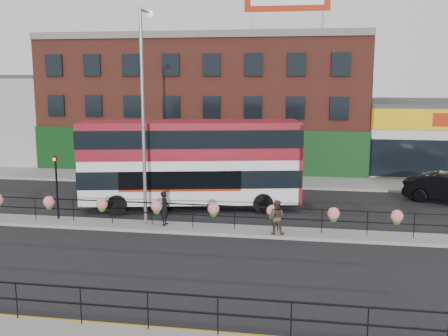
% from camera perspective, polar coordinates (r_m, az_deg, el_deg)
% --- Properties ---
extents(ground, '(120.00, 120.00, 0.00)m').
position_cam_1_polar(ground, '(24.82, -1.14, -6.88)').
color(ground, black).
rests_on(ground, ground).
extents(north_pavement, '(60.00, 4.00, 0.15)m').
position_cam_1_polar(north_pavement, '(36.32, 2.32, -1.34)').
color(north_pavement, gray).
rests_on(north_pavement, ground).
extents(median, '(60.00, 1.60, 0.15)m').
position_cam_1_polar(median, '(24.80, -1.14, -6.72)').
color(median, gray).
rests_on(median, ground).
extents(yellow_line_inner, '(60.00, 0.10, 0.01)m').
position_cam_1_polar(yellow_line_inner, '(16.03, -7.78, -16.76)').
color(yellow_line_inner, gold).
rests_on(yellow_line_inner, ground).
extents(yellow_line_outer, '(60.00, 0.10, 0.01)m').
position_cam_1_polar(yellow_line_outer, '(15.88, -7.98, -17.05)').
color(yellow_line_outer, gold).
rests_on(yellow_line_outer, ground).
extents(brick_building, '(25.00, 12.21, 10.30)m').
position_cam_1_polar(brick_building, '(44.16, -1.53, 7.28)').
color(brick_building, brown).
rests_on(brick_building, ground).
extents(median_railing, '(30.04, 0.56, 1.23)m').
position_cam_1_polar(median_railing, '(24.54, -1.15, -4.54)').
color(median_railing, black).
rests_on(median_railing, median).
extents(south_railing, '(20.04, 0.05, 1.12)m').
position_cam_1_polar(south_railing, '(15.97, -15.36, -13.38)').
color(south_railing, black).
rests_on(south_railing, south_pavement).
extents(double_decker_bus, '(12.18, 5.19, 4.80)m').
position_cam_1_polar(double_decker_bus, '(28.57, -3.57, 1.40)').
color(double_decker_bus, white).
rests_on(double_decker_bus, ground).
extents(pedestrian_a, '(0.61, 0.41, 1.63)m').
position_cam_1_polar(pedestrian_a, '(25.25, -6.45, -4.38)').
color(pedestrian_a, black).
rests_on(pedestrian_a, median).
extents(pedestrian_b, '(0.84, 0.69, 1.57)m').
position_cam_1_polar(pedestrian_b, '(23.78, 5.71, -5.34)').
color(pedestrian_b, '#493829').
rests_on(pedestrian_b, median).
extents(lamp_column_west, '(0.36, 1.78, 10.15)m').
position_cam_1_polar(lamp_column_west, '(25.05, -8.67, 7.51)').
color(lamp_column_west, gray).
rests_on(lamp_column_west, median).
extents(traffic_light_median, '(0.15, 0.28, 3.65)m').
position_cam_1_polar(traffic_light_median, '(27.19, -17.82, -0.53)').
color(traffic_light_median, black).
rests_on(traffic_light_median, median).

